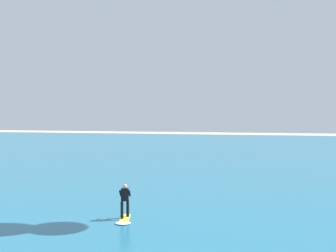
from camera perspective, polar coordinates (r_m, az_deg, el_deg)
name	(u,v)px	position (r m, az deg, el deg)	size (l,w,h in m)	color
ocean	(231,152)	(54.28, 8.88, -3.68)	(160.00, 90.00, 0.10)	#236B89
kitesurfer	(124,207)	(19.75, -6.13, -11.25)	(1.02, 2.03, 1.67)	yellow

